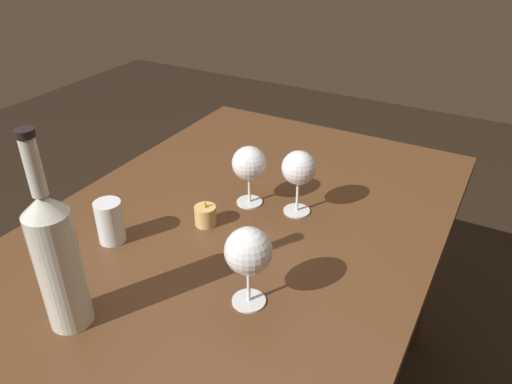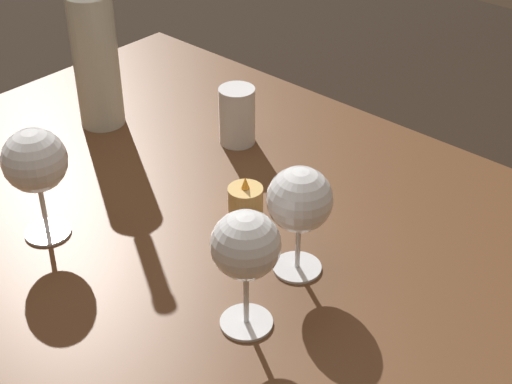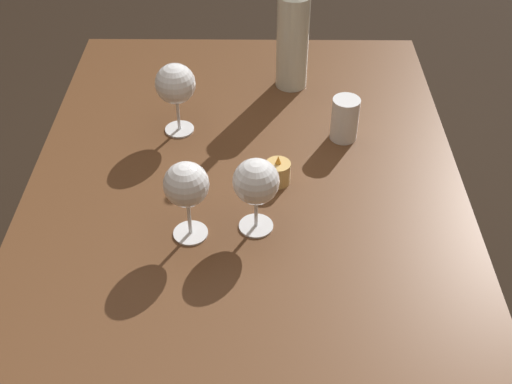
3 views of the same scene
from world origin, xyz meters
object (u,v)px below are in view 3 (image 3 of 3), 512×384
at_px(wine_glass_centre, 256,183).
at_px(votive_candle, 278,173).
at_px(wine_bottle, 293,32).
at_px(wine_glass_left, 175,85).
at_px(water_tumbler, 345,121).
at_px(wine_glass_right, 186,186).

bearing_deg(wine_glass_centre, votive_candle, 162.02).
relative_size(wine_glass_centre, wine_bottle, 0.41).
height_order(wine_glass_left, water_tumbler, wine_glass_left).
xyz_separation_m(wine_bottle, water_tumbler, (0.22, 0.11, -0.10)).
height_order(wine_glass_right, wine_glass_centre, wine_glass_right).
bearing_deg(wine_glass_centre, wine_glass_right, -80.49).
relative_size(wine_glass_right, water_tumbler, 1.65).
bearing_deg(wine_glass_left, votive_candle, 50.71).
bearing_deg(wine_bottle, wine_glass_right, -21.09).
relative_size(wine_glass_centre, votive_candle, 2.33).
height_order(wine_glass_left, wine_glass_centre, wine_glass_left).
bearing_deg(water_tumbler, votive_candle, -43.72).
bearing_deg(votive_candle, wine_glass_right, -47.15).
xyz_separation_m(wine_glass_right, votive_candle, (-0.15, 0.17, -0.10)).
bearing_deg(wine_glass_right, votive_candle, 132.85).
bearing_deg(wine_glass_right, wine_bottle, 158.91).
bearing_deg(wine_bottle, votive_candle, -5.89).
distance_m(wine_glass_left, votive_candle, 0.30).
distance_m(wine_glass_left, water_tumbler, 0.38).
height_order(wine_glass_left, votive_candle, wine_glass_left).
relative_size(wine_glass_left, wine_glass_centre, 1.07).
height_order(wine_bottle, votive_candle, wine_bottle).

